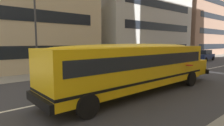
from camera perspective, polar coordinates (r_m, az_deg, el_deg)
name	(u,v)px	position (r m, az deg, el deg)	size (l,w,h in m)	color
ground_plane	(156,80)	(14.13, 13.32, -5.11)	(400.00, 400.00, 0.00)	#38383D
sidewalk_far	(98,69)	(19.30, -4.20, -1.91)	(120.00, 3.00, 0.01)	gray
lane_centreline	(156,80)	(14.13, 13.32, -5.10)	(110.00, 0.16, 0.01)	silver
school_bus	(139,64)	(10.26, 8.27, -0.22)	(12.10, 2.87, 2.70)	yellow
parked_car_dark_blue_by_lamppost	(204,55)	(31.83, 26.44, 2.20)	(3.94, 1.95, 1.64)	navy
parked_car_white_mid_block	(183,57)	(26.17, 20.99, 1.70)	(3.96, 2.00, 1.64)	silver
parked_car_beige_past_driveway	(143,61)	(19.87, 9.58, 0.69)	(3.98, 2.03, 1.64)	#C1B28E
street_lamp	(35,22)	(15.64, -22.50, 11.55)	(0.44, 0.44, 6.80)	#38383D
apartment_block_far_centre	(138,0)	(33.19, 7.96, 18.58)	(18.17, 9.72, 19.70)	#B7B7B2
apartment_block_far_right	(196,14)	(51.32, 24.48, 13.69)	(21.82, 10.76, 19.70)	#93705B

